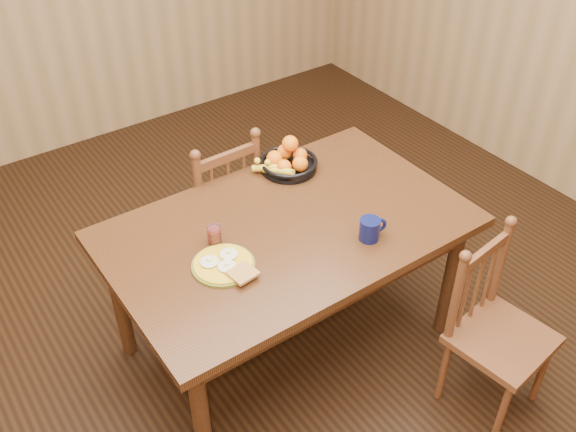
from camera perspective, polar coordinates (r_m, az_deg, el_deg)
room at (r=2.53m, az=0.00°, el=9.88°), size 4.52×5.02×2.72m
dining_table at (r=2.91m, az=0.00°, el=-2.09°), size 1.60×1.00×0.75m
chair_far at (r=3.48m, az=-6.30°, el=0.75°), size 0.43×0.41×0.92m
chair_near at (r=2.98m, az=17.97°, el=-9.76°), size 0.44×0.43×0.87m
breakfast_plate at (r=2.65m, az=-5.68°, el=-4.32°), size 0.26×0.29×0.04m
fork at (r=2.69m, az=-4.74°, el=-3.80°), size 0.06×0.18×0.00m
spoon at (r=2.69m, az=-4.51°, el=-3.66°), size 0.05×0.16×0.01m
coffee_mug at (r=2.78m, az=7.34°, el=-1.14°), size 0.13×0.09×0.10m
juice_glass at (r=2.75m, az=-6.55°, el=-1.75°), size 0.06×0.06×0.09m
fruit_bowl at (r=3.19m, az=-0.03°, el=4.90°), size 0.32×0.29×0.17m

